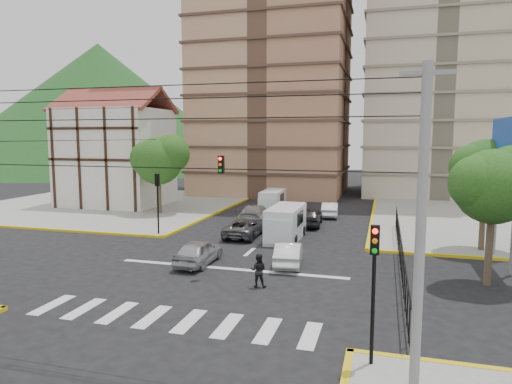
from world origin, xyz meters
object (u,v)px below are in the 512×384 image
(traffic_light_se, at_px, (374,272))
(car_white_front_right, at_px, (289,253))
(van_right_lane, at_px, (285,224))
(car_silver_front_left, at_px, (199,252))
(van_left_lane, at_px, (272,202))
(pedestrian_crosswalk, at_px, (258,270))
(traffic_light_nw, at_px, (158,193))

(traffic_light_se, xyz_separation_m, car_white_front_right, (-4.85, 10.63, -2.45))
(van_right_lane, height_order, car_silver_front_left, van_right_lane)
(van_left_lane, bearing_deg, pedestrian_crosswalk, -80.13)
(van_right_lane, xyz_separation_m, pedestrian_crosswalk, (0.89, -10.16, -0.32))
(car_silver_front_left, relative_size, pedestrian_crosswalk, 2.54)
(van_right_lane, distance_m, pedestrian_crosswalk, 10.21)
(van_right_lane, bearing_deg, car_silver_front_left, -115.13)
(van_left_lane, distance_m, car_silver_front_left, 18.56)
(van_right_lane, distance_m, van_left_lane, 11.86)
(van_left_lane, bearing_deg, van_right_lane, -74.04)
(car_white_front_right, xyz_separation_m, pedestrian_crosswalk, (-0.63, -4.12, 0.15))
(traffic_light_nw, distance_m, van_left_lane, 13.69)
(traffic_light_nw, relative_size, car_silver_front_left, 1.06)
(car_silver_front_left, bearing_deg, pedestrian_crosswalk, 146.93)
(van_left_lane, distance_m, pedestrian_crosswalk, 21.92)
(traffic_light_nw, xyz_separation_m, van_right_lane, (9.23, 1.08, -1.98))
(van_left_lane, relative_size, car_white_front_right, 1.16)
(traffic_light_se, relative_size, van_right_lane, 0.85)
(van_left_lane, relative_size, car_silver_front_left, 1.13)
(traffic_light_nw, height_order, car_white_front_right, traffic_light_nw)
(traffic_light_se, bearing_deg, traffic_light_nw, 135.00)
(van_right_lane, height_order, pedestrian_crosswalk, van_right_lane)
(van_right_lane, relative_size, car_silver_front_left, 1.24)
(traffic_light_nw, distance_m, pedestrian_crosswalk, 13.80)
(pedestrian_crosswalk, bearing_deg, van_left_lane, -82.76)
(traffic_light_nw, bearing_deg, traffic_light_se, -45.00)
(car_white_front_right, bearing_deg, van_right_lane, -83.16)
(traffic_light_se, height_order, van_right_lane, traffic_light_se)
(traffic_light_se, height_order, traffic_light_nw, same)
(traffic_light_nw, bearing_deg, van_right_lane, 6.65)
(van_right_lane, distance_m, car_white_front_right, 6.25)
(van_left_lane, xyz_separation_m, car_silver_front_left, (0.26, -18.55, -0.30))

